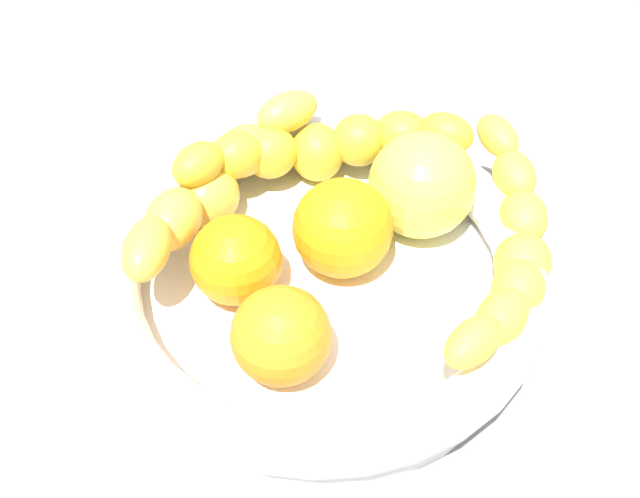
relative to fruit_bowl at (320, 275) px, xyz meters
The scene contains 9 objects.
kitchen_counter 4.36cm from the fruit_bowl, ahead, with size 120.00×120.00×3.00cm, color gray.
fruit_bowl is the anchor object (origin of this frame).
banana_draped_left 9.97cm from the fruit_bowl, 110.75° to the right, with size 21.84×9.24×6.31cm.
banana_draped_right 9.55cm from the fruit_bowl, 57.46° to the right, with size 17.26×14.29×6.46cm.
banana_arching_top 12.45cm from the fruit_bowl, 159.69° to the left, with size 14.03×18.94×5.76cm.
orange_front 5.87cm from the fruit_bowl, 11.56° to the right, with size 5.83×5.83×5.83cm, color orange.
orange_mid_left 7.48cm from the fruit_bowl, 50.52° to the left, with size 5.89×5.89×5.89cm, color orange.
orange_mid_right 3.52cm from the fruit_bowl, 154.16° to the right, with size 6.57×6.57×6.57cm, color orange.
apple_yellow 9.23cm from the fruit_bowl, 163.63° to the right, with size 7.33×7.33×7.33cm, color #D5D24E.
Camera 1 is at (11.30, 29.45, 42.68)cm, focal length 41.32 mm.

